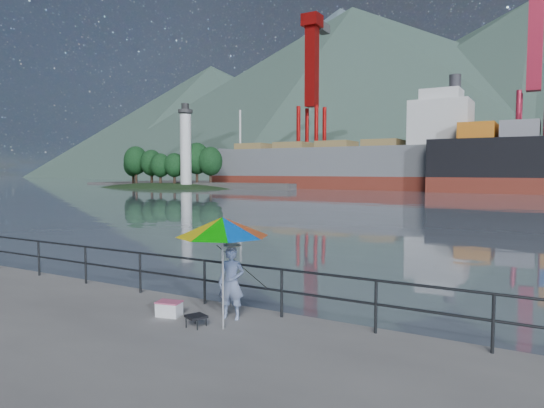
{
  "coord_description": "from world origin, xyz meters",
  "views": [
    {
      "loc": [
        7.72,
        -6.96,
        3.04
      ],
      "look_at": [
        0.31,
        6.0,
        2.0
      ],
      "focal_mm": 32.0,
      "sensor_mm": 36.0,
      "label": 1
    }
  ],
  "objects_px": {
    "fisherman": "(231,283)",
    "cooler_bag": "(169,309)",
    "beach_umbrella": "(223,227)",
    "bulk_carrier": "(353,164)"
  },
  "relations": [
    {
      "from": "fisherman",
      "to": "cooler_bag",
      "type": "height_order",
      "value": "fisherman"
    },
    {
      "from": "cooler_bag",
      "to": "beach_umbrella",
      "type": "bearing_deg",
      "value": -17.52
    },
    {
      "from": "beach_umbrella",
      "to": "bulk_carrier",
      "type": "height_order",
      "value": "bulk_carrier"
    },
    {
      "from": "beach_umbrella",
      "to": "bulk_carrier",
      "type": "relative_size",
      "value": 0.04
    },
    {
      "from": "bulk_carrier",
      "to": "cooler_bag",
      "type": "bearing_deg",
      "value": -72.53
    },
    {
      "from": "beach_umbrella",
      "to": "cooler_bag",
      "type": "height_order",
      "value": "beach_umbrella"
    },
    {
      "from": "fisherman",
      "to": "bulk_carrier",
      "type": "xyz_separation_m",
      "value": [
        -24.42,
        73.16,
        3.37
      ]
    },
    {
      "from": "beach_umbrella",
      "to": "cooler_bag",
      "type": "bearing_deg",
      "value": 175.15
    },
    {
      "from": "beach_umbrella",
      "to": "bulk_carrier",
      "type": "bearing_deg",
      "value": 108.48
    },
    {
      "from": "beach_umbrella",
      "to": "cooler_bag",
      "type": "distance_m",
      "value": 2.36
    }
  ]
}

